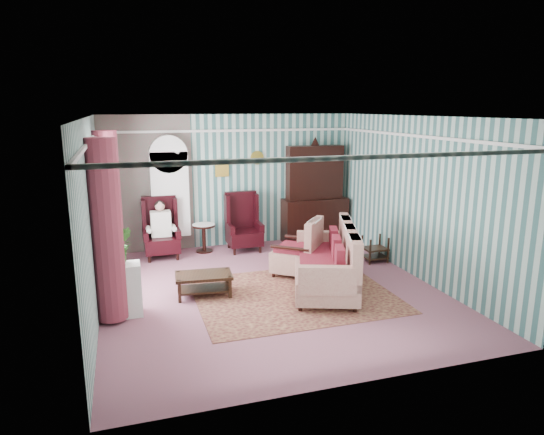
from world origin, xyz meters
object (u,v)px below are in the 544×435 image
object	(u,v)px
wingback_left	(161,228)
wingback_right	(244,222)
bookcase	(170,200)
dresser_hutch	(315,191)
round_side_table	(204,238)
nest_table	(375,249)
floral_armchair	(297,252)
sofa	(324,261)
coffee_table	(204,285)
plant_stand	(122,290)
seated_woman	(161,230)

from	to	relation	value
wingback_left	wingback_right	xyz separation A→B (m)	(1.75, 0.00, 0.00)
wingback_left	bookcase	bearing A→B (deg)	57.34
bookcase	dresser_hutch	xyz separation A→B (m)	(3.25, -0.12, 0.06)
round_side_table	wingback_right	bearing A→B (deg)	-10.01
nest_table	floral_armchair	world-z (taller)	floral_armchair
floral_armchair	bookcase	bearing A→B (deg)	81.89
sofa	coffee_table	distance (m)	2.06
bookcase	plant_stand	world-z (taller)	bookcase
bookcase	sofa	world-z (taller)	bookcase
wingback_left	coffee_table	world-z (taller)	wingback_left
bookcase	seated_woman	world-z (taller)	bookcase
sofa	coffee_table	size ratio (longest dim) A/B	2.43
dresser_hutch	wingback_left	size ratio (longest dim) A/B	1.89
sofa	round_side_table	bearing A→B (deg)	49.81
wingback_left	seated_woman	bearing A→B (deg)	0.00
wingback_right	floral_armchair	distance (m)	1.89
sofa	dresser_hutch	bearing A→B (deg)	0.64
bookcase	nest_table	bearing A→B (deg)	-26.92
wingback_right	sofa	xyz separation A→B (m)	(0.75, -2.62, -0.14)
sofa	plant_stand	bearing A→B (deg)	112.09
coffee_table	plant_stand	bearing A→B (deg)	-161.80
seated_woman	floral_armchair	size ratio (longest dim) A/B	1.34
wingback_left	round_side_table	xyz separation A→B (m)	(0.90, 0.15, -0.33)
wingback_right	seated_woman	size ratio (longest dim) A/B	1.06
nest_table	seated_woman	bearing A→B (deg)	159.15
dresser_hutch	coffee_table	world-z (taller)	dresser_hutch
seated_woman	coffee_table	distance (m)	2.41
wingback_left	plant_stand	world-z (taller)	wingback_left
seated_woman	floral_armchair	distance (m)	2.92
wingback_left	seated_woman	xyz separation A→B (m)	(0.00, 0.00, -0.04)
bookcase	nest_table	size ratio (longest dim) A/B	4.15
wingback_right	seated_woman	xyz separation A→B (m)	(-1.75, 0.00, -0.04)
floral_armchair	dresser_hutch	bearing A→B (deg)	8.58
nest_table	coffee_table	bearing A→B (deg)	-167.75
round_side_table	nest_table	distance (m)	3.60
dresser_hutch	plant_stand	bearing A→B (deg)	-144.92
round_side_table	plant_stand	bearing A→B (deg)	-120.38
coffee_table	wingback_left	bearing A→B (deg)	101.62
dresser_hutch	plant_stand	size ratio (longest dim) A/B	2.95
plant_stand	wingback_right	bearing A→B (deg)	47.16
wingback_right	seated_woman	bearing A→B (deg)	180.00
seated_woman	floral_armchair	bearing A→B (deg)	-37.98
dresser_hutch	seated_woman	world-z (taller)	dresser_hutch
wingback_right	plant_stand	size ratio (longest dim) A/B	1.56
wingback_right	floral_armchair	size ratio (longest dim) A/B	1.42
nest_table	sofa	xyz separation A→B (m)	(-1.57, -1.07, 0.22)
round_side_table	wingback_left	bearing A→B (deg)	-170.54
plant_stand	seated_woman	bearing A→B (deg)	73.78
seated_woman	plant_stand	bearing A→B (deg)	-106.22
dresser_hutch	floral_armchair	distance (m)	2.50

